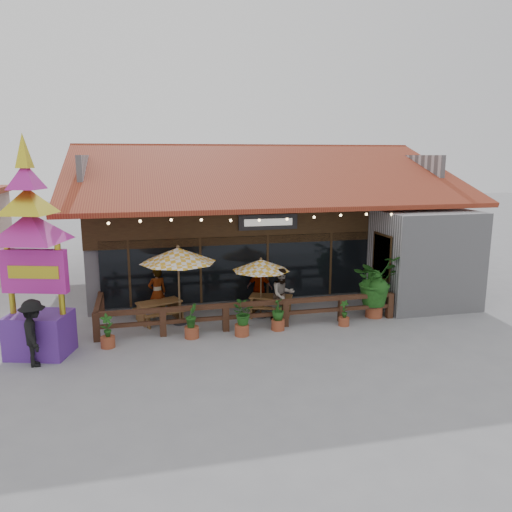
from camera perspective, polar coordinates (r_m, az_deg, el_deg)
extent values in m
plane|color=gray|center=(17.41, 4.46, -7.33)|extent=(100.00, 100.00, 0.00)
cube|color=#A8A8AD|center=(23.52, -0.64, 2.66)|extent=(14.00, 10.00, 4.00)
cube|color=#382511|center=(18.12, -1.77, 3.85)|extent=(11.00, 0.16, 1.60)
cube|color=black|center=(18.40, -1.73, -1.41)|extent=(10.00, 0.12, 2.40)
cube|color=#EAC669|center=(18.60, -1.85, -1.27)|extent=(9.80, 0.05, 2.20)
cube|color=#A8A8AD|center=(19.69, 18.67, -0.27)|extent=(3.50, 2.70, 3.60)
cube|color=red|center=(18.64, 14.21, -0.02)|extent=(0.06, 1.20, 1.50)
cube|color=#382511|center=(18.63, 14.18, -0.03)|extent=(0.04, 1.34, 1.64)
cube|color=#973C22|center=(19.86, 1.58, 9.44)|extent=(15.50, 7.05, 2.37)
cube|color=#973C22|center=(26.68, -2.33, 9.95)|extent=(15.50, 7.05, 2.37)
cube|color=#973C22|center=(23.25, -0.67, 12.50)|extent=(15.50, 0.30, 0.12)
cube|color=#A8A8AD|center=(22.78, -18.31, 8.63)|extent=(0.20, 9.00, 1.80)
cube|color=#A8A8AD|center=(25.71, 14.95, 9.08)|extent=(0.20, 9.00, 1.80)
cube|color=black|center=(18.23, 1.39, 3.90)|extent=(2.20, 0.10, 0.55)
cube|color=silver|center=(18.17, 1.44, 3.88)|extent=(1.80, 0.02, 0.25)
cube|color=#382511|center=(18.02, -14.27, -2.04)|extent=(0.08, 0.08, 2.40)
cube|color=#382511|center=(18.13, -6.35, -1.67)|extent=(0.08, 0.08, 2.40)
cube|color=#382511|center=(18.59, 1.32, -1.28)|extent=(0.08, 0.08, 2.40)
cube|color=#382511|center=(19.35, 8.50, -0.89)|extent=(0.08, 0.08, 2.40)
sphere|color=#FFD38C|center=(15.92, -16.51, 3.60)|extent=(0.09, 0.09, 0.09)
sphere|color=#FFD38C|center=(15.89, -13.10, 3.91)|extent=(0.09, 0.09, 0.09)
sphere|color=#FFD38C|center=(15.92, -9.67, 4.09)|extent=(0.09, 0.09, 0.09)
sphere|color=#FFD38C|center=(16.01, -6.27, 4.12)|extent=(0.09, 0.09, 0.09)
sphere|color=#FFD38C|center=(16.16, -2.91, 4.09)|extent=(0.09, 0.09, 0.09)
sphere|color=#FFD38C|center=(16.36, 0.37, 4.10)|extent=(0.09, 0.09, 0.09)
sphere|color=#FFD38C|center=(16.60, 3.57, 4.22)|extent=(0.09, 0.09, 0.09)
sphere|color=#FFD38C|center=(16.89, 6.67, 4.43)|extent=(0.09, 0.09, 0.09)
sphere|color=#FFD38C|center=(17.24, 9.65, 4.61)|extent=(0.09, 0.09, 0.09)
sphere|color=#FFD38C|center=(17.62, 12.51, 4.68)|extent=(0.09, 0.09, 0.09)
sphere|color=#FFD38C|center=(18.06, 15.23, 4.62)|extent=(0.09, 0.09, 0.09)
cube|color=#462719|center=(16.09, -17.78, -7.76)|extent=(0.20, 0.20, 0.90)
cube|color=#462719|center=(16.04, -10.59, -7.46)|extent=(0.20, 0.20, 0.90)
cube|color=#462719|center=(16.24, -3.48, -7.04)|extent=(0.20, 0.20, 0.90)
cube|color=#462719|center=(16.67, 3.35, -6.54)|extent=(0.20, 0.20, 0.90)
cube|color=#462719|center=(17.33, 9.74, -5.99)|extent=(0.20, 0.20, 0.90)
cube|color=#462719|center=(18.09, 15.03, -5.48)|extent=(0.20, 0.20, 0.90)
cube|color=#462719|center=(16.28, -0.36, -5.49)|extent=(9.80, 0.16, 0.14)
cube|color=#462719|center=(16.40, -0.36, -6.83)|extent=(9.80, 0.12, 0.12)
cube|color=#462719|center=(17.16, -17.56, -5.14)|extent=(0.16, 2.50, 0.14)
cube|color=#462719|center=(18.38, -17.24, -5.34)|extent=(0.20, 0.20, 0.90)
cylinder|color=brown|center=(16.85, -8.79, -3.56)|extent=(0.07, 0.07, 2.54)
cone|color=gold|center=(16.60, -8.90, 0.11)|extent=(2.63, 2.63, 0.50)
sphere|color=brown|center=(16.55, -8.93, 1.05)|extent=(0.11, 0.11, 0.11)
cylinder|color=black|center=(17.21, -8.66, -7.54)|extent=(0.48, 0.48, 0.07)
cylinder|color=brown|center=(17.41, 0.56, -3.83)|extent=(0.05, 0.05, 2.01)
cone|color=gold|center=(17.20, 0.56, -1.02)|extent=(2.61, 2.61, 0.39)
sphere|color=brown|center=(17.16, 0.57, -0.31)|extent=(0.09, 0.09, 0.09)
cylinder|color=black|center=(17.69, 0.55, -6.89)|extent=(0.38, 0.38, 0.05)
cube|color=brown|center=(17.39, -11.03, -5.19)|extent=(1.61, 1.15, 0.05)
cube|color=brown|center=(17.27, -12.96, -6.57)|extent=(0.29, 0.63, 0.68)
cube|color=brown|center=(17.73, -9.07, -5.94)|extent=(0.29, 0.63, 0.68)
cube|color=brown|center=(17.02, -10.34, -6.50)|extent=(1.46, 0.75, 0.05)
cube|color=brown|center=(17.91, -11.62, -5.64)|extent=(1.46, 0.75, 0.05)
cube|color=brown|center=(17.71, 1.72, -4.66)|extent=(1.63, 1.22, 0.06)
cube|color=brown|center=(17.92, -0.33, -5.60)|extent=(0.33, 0.62, 0.68)
cube|color=brown|center=(17.73, 3.78, -5.81)|extent=(0.33, 0.62, 0.68)
cube|color=brown|center=(17.32, 1.46, -5.99)|extent=(1.45, 0.83, 0.05)
cube|color=brown|center=(18.27, 1.96, -5.06)|extent=(1.45, 0.83, 0.05)
cube|color=#522588|center=(15.56, -23.46, -8.20)|extent=(1.92, 1.65, 1.23)
cube|color=#B4218F|center=(15.08, -24.01, -1.59)|extent=(1.83, 0.78, 1.23)
cube|color=gold|center=(14.94, -24.11, -1.71)|extent=(1.38, 0.44, 0.36)
cylinder|color=gold|center=(15.27, -26.58, -2.44)|extent=(0.16, 0.16, 2.04)
cylinder|color=gold|center=(15.00, -21.26, -2.24)|extent=(0.16, 0.16, 2.04)
pyramid|color=#B4218F|center=(14.82, -24.52, 4.58)|extent=(3.06, 3.06, 0.82)
pyramid|color=gold|center=(14.77, -24.73, 7.13)|extent=(2.16, 2.16, 0.71)
pyramid|color=#B4218F|center=(14.75, -24.95, 9.70)|extent=(1.40, 1.40, 0.71)
pyramid|color=gold|center=(14.76, -25.20, 12.66)|extent=(0.64, 0.64, 0.92)
cylinder|color=brown|center=(18.14, 13.33, -6.10)|extent=(0.60, 0.60, 0.44)
imported|color=#1F5B1A|center=(17.84, 13.49, -2.67)|extent=(2.01, 1.88, 1.80)
sphere|color=#1F5B1A|center=(17.91, 14.02, -3.77)|extent=(0.60, 0.60, 0.60)
sphere|color=#1F5B1A|center=(17.95, 12.93, -3.03)|extent=(0.52, 0.52, 0.52)
imported|color=#382511|center=(17.76, -11.22, -4.14)|extent=(0.74, 0.58, 1.78)
imported|color=#382511|center=(17.18, 3.05, -4.41)|extent=(0.99, 0.84, 1.81)
imported|color=#382511|center=(18.33, 0.43, -3.68)|extent=(1.02, 0.81, 1.62)
imported|color=black|center=(14.77, -24.06, -8.02)|extent=(0.93, 1.31, 1.84)
cylinder|color=brown|center=(15.61, -16.57, -9.39)|extent=(0.42, 0.42, 0.33)
imported|color=#1F5B1A|center=(15.44, -16.68, -7.61)|extent=(0.42, 0.35, 0.69)
cylinder|color=brown|center=(15.84, -7.35, -8.64)|extent=(0.45, 0.45, 0.36)
imported|color=#1F5B1A|center=(15.66, -7.40, -6.75)|extent=(0.47, 0.51, 0.74)
cylinder|color=brown|center=(15.91, -1.63, -8.45)|extent=(0.45, 0.45, 0.36)
imported|color=#1F5B1A|center=(15.73, -1.64, -6.55)|extent=(0.89, 0.87, 0.75)
cylinder|color=brown|center=(16.41, 2.52, -7.85)|extent=(0.43, 0.43, 0.35)
imported|color=#1F5B1A|center=(16.24, 2.54, -6.09)|extent=(0.56, 0.56, 0.71)
cylinder|color=brown|center=(17.04, 10.01, -7.38)|extent=(0.36, 0.36, 0.29)
imported|color=#1F5B1A|center=(16.91, 10.06, -5.97)|extent=(0.31, 0.37, 0.59)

